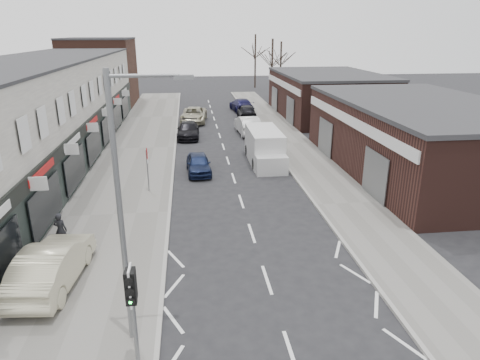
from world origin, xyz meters
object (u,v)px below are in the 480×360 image
object	(u,v)px
parked_car_left_c	(194,115)
warning_sign	(147,157)
pedestrian	(60,230)
traffic_light	(132,294)
parked_car_right_c	(241,105)
street_lamp	(125,200)
parked_car_left_a	(198,164)
sedan_on_pavement	(52,264)
parked_car_right_a	(248,125)
parked_car_left_b	(188,130)
parked_car_right_b	(247,112)
white_van	(264,147)

from	to	relation	value
parked_car_left_c	warning_sign	bearing A→B (deg)	-92.48
warning_sign	parked_car_left_c	distance (m)	20.56
warning_sign	pedestrian	bearing A→B (deg)	-116.55
traffic_light	parked_car_right_c	distance (m)	40.96
street_lamp	parked_car_right_c	distance (m)	39.94
pedestrian	parked_car_left_a	world-z (taller)	pedestrian
sedan_on_pavement	pedestrian	world-z (taller)	sedan_on_pavement
traffic_light	parked_car_right_a	bearing A→B (deg)	76.07
parked_car_left_b	parked_car_right_c	size ratio (longest dim) A/B	0.90
sedan_on_pavement	parked_car_right_b	xyz separation A→B (m)	(11.38, 30.95, -0.15)
traffic_light	pedestrian	bearing A→B (deg)	117.92
parked_car_left_b	parked_car_right_c	xyz separation A→B (m)	(6.32, 12.61, 0.08)
pedestrian	white_van	bearing A→B (deg)	-121.84
pedestrian	parked_car_right_b	world-z (taller)	pedestrian
parked_car_right_c	parked_car_left_c	bearing A→B (deg)	40.00
parked_car_left_a	parked_car_left_b	distance (m)	10.20
traffic_light	street_lamp	xyz separation A→B (m)	(-0.13, 1.22, 2.20)
street_lamp	parked_car_right_c	bearing A→B (deg)	78.35
street_lamp	parked_car_left_c	size ratio (longest dim) A/B	1.48
sedan_on_pavement	parked_car_right_c	distance (m)	37.42
white_van	parked_car_left_a	bearing A→B (deg)	-158.19
parked_car_left_b	parked_car_right_c	bearing A→B (deg)	65.45
parked_car_right_b	parked_car_left_a	bearing A→B (deg)	74.60
traffic_light	parked_car_left_a	xyz separation A→B (m)	(2.20, 17.36, -1.77)
pedestrian	parked_car_left_b	world-z (taller)	pedestrian
street_lamp	sedan_on_pavement	bearing A→B (deg)	135.53
traffic_light	parked_car_left_b	size ratio (longest dim) A/B	0.67
parked_car_right_a	pedestrian	bearing A→B (deg)	58.62
street_lamp	parked_car_left_b	world-z (taller)	street_lamp
sedan_on_pavement	parked_car_left_c	size ratio (longest dim) A/B	0.91
traffic_light	parked_car_right_a	world-z (taller)	traffic_light
parked_car_left_b	parked_car_right_b	distance (m)	10.13
street_lamp	parked_car_right_b	distance (m)	35.39
street_lamp	parked_car_left_a	xyz separation A→B (m)	(2.33, 16.15, -3.97)
parked_car_left_b	street_lamp	bearing A→B (deg)	-91.67
warning_sign	parked_car_left_c	size ratio (longest dim) A/B	0.50
traffic_light	warning_sign	size ratio (longest dim) A/B	1.15
parked_car_left_b	parked_car_left_c	bearing A→B (deg)	86.85
white_van	warning_sign	bearing A→B (deg)	-145.64
sedan_on_pavement	parked_car_right_a	world-z (taller)	sedan_on_pavement
parked_car_left_a	parked_car_left_c	size ratio (longest dim) A/B	0.70
warning_sign	white_van	distance (m)	9.40
pedestrian	parked_car_left_c	size ratio (longest dim) A/B	0.29
parked_car_left_b	parked_car_right_c	world-z (taller)	parked_car_right_c
sedan_on_pavement	traffic_light	bearing A→B (deg)	132.91
traffic_light	parked_car_right_c	world-z (taller)	traffic_light
parked_car_right_a	white_van	bearing A→B (deg)	86.12
parked_car_left_c	parked_car_right_c	world-z (taller)	parked_car_right_c
pedestrian	parked_car_left_b	bearing A→B (deg)	-94.30
pedestrian	parked_car_right_a	bearing A→B (deg)	-106.62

